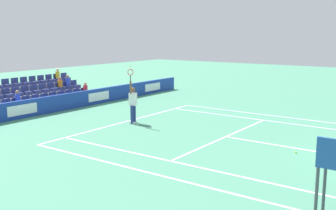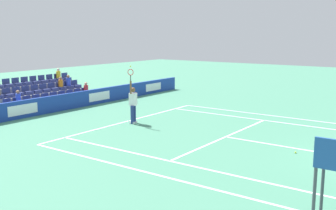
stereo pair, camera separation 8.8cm
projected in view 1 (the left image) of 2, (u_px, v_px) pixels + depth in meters
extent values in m
cube|color=white|center=(129.00, 121.00, 20.51)|extent=(10.97, 0.10, 0.01)
cube|color=white|center=(226.00, 137.00, 17.36)|extent=(8.23, 0.10, 0.01)
cube|color=white|center=(301.00, 149.00, 15.53)|extent=(0.10, 6.40, 0.01)
cube|color=white|center=(181.00, 163.00, 13.81)|extent=(0.10, 11.89, 0.01)
cube|color=white|center=(272.00, 121.00, 20.40)|extent=(0.10, 11.89, 0.01)
cube|color=white|center=(157.00, 175.00, 12.71)|extent=(0.10, 11.89, 0.01)
cube|color=white|center=(282.00, 117.00, 21.50)|extent=(0.10, 11.89, 0.01)
cube|color=white|center=(130.00, 121.00, 20.45)|extent=(0.10, 0.20, 0.01)
cube|color=#193899|center=(63.00, 102.00, 23.26)|extent=(22.07, 0.20, 0.94)
cube|color=white|center=(153.00, 87.00, 29.82)|extent=(1.77, 0.01, 0.53)
cube|color=white|center=(99.00, 96.00, 25.40)|extent=(1.77, 0.01, 0.53)
cube|color=white|center=(23.00, 110.00, 20.99)|extent=(1.77, 0.01, 0.53)
cylinder|color=navy|center=(134.00, 114.00, 20.00)|extent=(0.16, 0.16, 0.90)
cylinder|color=navy|center=(132.00, 115.00, 19.78)|extent=(0.16, 0.16, 0.90)
cube|color=white|center=(134.00, 122.00, 20.07)|extent=(0.18, 0.28, 0.08)
cube|color=white|center=(132.00, 123.00, 19.85)|extent=(0.18, 0.28, 0.08)
cube|color=white|center=(133.00, 99.00, 19.75)|extent=(0.30, 0.40, 0.60)
sphere|color=brown|center=(133.00, 90.00, 19.67)|extent=(0.24, 0.24, 0.24)
cylinder|color=brown|center=(131.00, 87.00, 19.45)|extent=(0.09, 0.09, 0.62)
cylinder|color=brown|center=(136.00, 98.00, 19.93)|extent=(0.09, 0.09, 0.56)
cylinder|color=black|center=(131.00, 78.00, 19.37)|extent=(0.04, 0.04, 0.28)
torus|color=red|center=(130.00, 72.00, 19.32)|extent=(0.10, 0.31, 0.31)
sphere|color=#D1E533|center=(130.00, 66.00, 19.27)|extent=(0.07, 0.07, 0.07)
cylinder|color=#474C54|center=(324.00, 197.00, 8.84)|extent=(0.07, 0.07, 1.71)
cylinder|color=#474C54|center=(316.00, 206.00, 8.36)|extent=(0.07, 0.07, 1.71)
cube|color=#23519E|center=(335.00, 153.00, 7.96)|extent=(0.06, 0.70, 0.55)
cube|color=#474C54|center=(322.00, 153.00, 8.43)|extent=(0.56, 0.05, 0.04)
cube|color=gray|center=(51.00, 105.00, 23.92)|extent=(6.20, 0.95, 0.42)
cube|color=navy|center=(86.00, 94.00, 26.10)|extent=(0.48, 0.44, 0.20)
cube|color=navy|center=(84.00, 90.00, 26.17)|extent=(0.48, 0.04, 0.30)
cube|color=navy|center=(79.00, 95.00, 25.60)|extent=(0.48, 0.44, 0.20)
cube|color=navy|center=(77.00, 91.00, 25.67)|extent=(0.48, 0.04, 0.30)
cube|color=navy|center=(71.00, 96.00, 25.11)|extent=(0.48, 0.44, 0.20)
cube|color=navy|center=(69.00, 92.00, 25.18)|extent=(0.48, 0.04, 0.30)
cube|color=navy|center=(63.00, 98.00, 24.61)|extent=(0.48, 0.44, 0.20)
cube|color=navy|center=(61.00, 93.00, 24.68)|extent=(0.48, 0.04, 0.30)
cube|color=navy|center=(55.00, 99.00, 24.11)|extent=(0.48, 0.44, 0.20)
cube|color=navy|center=(53.00, 94.00, 24.18)|extent=(0.48, 0.04, 0.30)
cube|color=navy|center=(47.00, 100.00, 23.62)|extent=(0.48, 0.44, 0.20)
cube|color=navy|center=(44.00, 96.00, 23.69)|extent=(0.48, 0.04, 0.30)
cube|color=navy|center=(38.00, 102.00, 23.12)|extent=(0.48, 0.44, 0.20)
cube|color=navy|center=(35.00, 97.00, 23.19)|extent=(0.48, 0.04, 0.30)
cube|color=navy|center=(28.00, 103.00, 22.62)|extent=(0.48, 0.44, 0.20)
cube|color=navy|center=(26.00, 98.00, 22.69)|extent=(0.48, 0.04, 0.30)
cube|color=navy|center=(19.00, 105.00, 22.13)|extent=(0.48, 0.44, 0.20)
cube|color=navy|center=(16.00, 100.00, 22.20)|extent=(0.48, 0.04, 0.30)
cube|color=navy|center=(8.00, 106.00, 21.63)|extent=(0.48, 0.44, 0.20)
cube|color=navy|center=(6.00, 101.00, 21.70)|extent=(0.48, 0.04, 0.30)
cube|color=gray|center=(41.00, 100.00, 24.43)|extent=(6.20, 0.95, 0.84)
cube|color=navy|center=(76.00, 86.00, 26.57)|extent=(0.48, 0.44, 0.20)
cube|color=navy|center=(74.00, 82.00, 26.64)|extent=(0.48, 0.04, 0.30)
cube|color=navy|center=(68.00, 87.00, 26.07)|extent=(0.48, 0.44, 0.20)
cube|color=navy|center=(66.00, 83.00, 26.14)|extent=(0.48, 0.04, 0.30)
cube|color=navy|center=(61.00, 88.00, 25.58)|extent=(0.48, 0.44, 0.20)
cube|color=navy|center=(59.00, 84.00, 25.65)|extent=(0.48, 0.04, 0.30)
cube|color=navy|center=(53.00, 89.00, 25.08)|extent=(0.48, 0.44, 0.20)
cube|color=navy|center=(51.00, 85.00, 25.15)|extent=(0.48, 0.04, 0.30)
cube|color=navy|center=(45.00, 91.00, 24.58)|extent=(0.48, 0.44, 0.20)
cube|color=navy|center=(42.00, 86.00, 24.65)|extent=(0.48, 0.04, 0.30)
cube|color=navy|center=(36.00, 92.00, 24.09)|extent=(0.48, 0.44, 0.20)
cube|color=navy|center=(34.00, 87.00, 24.16)|extent=(0.48, 0.04, 0.30)
cube|color=navy|center=(27.00, 93.00, 23.59)|extent=(0.48, 0.44, 0.20)
cube|color=navy|center=(25.00, 88.00, 23.66)|extent=(0.48, 0.04, 0.30)
cube|color=navy|center=(18.00, 94.00, 23.09)|extent=(0.48, 0.44, 0.20)
cube|color=navy|center=(15.00, 90.00, 23.16)|extent=(0.48, 0.04, 0.30)
cube|color=navy|center=(8.00, 96.00, 22.60)|extent=(0.48, 0.44, 0.20)
cube|color=navy|center=(5.00, 91.00, 22.67)|extent=(0.48, 0.04, 0.30)
cube|color=gray|center=(31.00, 95.00, 24.93)|extent=(6.20, 0.95, 1.26)
cube|color=navy|center=(66.00, 79.00, 27.04)|extent=(0.48, 0.44, 0.20)
cube|color=navy|center=(64.00, 75.00, 27.11)|extent=(0.48, 0.04, 0.30)
cube|color=navy|center=(58.00, 80.00, 26.54)|extent=(0.48, 0.44, 0.20)
cube|color=navy|center=(56.00, 76.00, 26.61)|extent=(0.48, 0.04, 0.30)
cube|color=navy|center=(51.00, 81.00, 26.05)|extent=(0.48, 0.44, 0.20)
cube|color=navy|center=(49.00, 77.00, 26.12)|extent=(0.48, 0.04, 0.30)
cube|color=navy|center=(43.00, 82.00, 25.55)|extent=(0.48, 0.44, 0.20)
cube|color=navy|center=(40.00, 77.00, 25.62)|extent=(0.48, 0.04, 0.30)
cube|color=navy|center=(34.00, 83.00, 25.05)|extent=(0.48, 0.44, 0.20)
cube|color=navy|center=(32.00, 78.00, 25.12)|extent=(0.48, 0.04, 0.30)
cube|color=navy|center=(26.00, 84.00, 24.56)|extent=(0.48, 0.44, 0.20)
cube|color=navy|center=(23.00, 79.00, 24.63)|extent=(0.48, 0.04, 0.30)
cube|color=navy|center=(17.00, 85.00, 24.06)|extent=(0.48, 0.44, 0.20)
cube|color=navy|center=(14.00, 80.00, 24.13)|extent=(0.48, 0.04, 0.30)
cube|color=navy|center=(7.00, 86.00, 23.56)|extent=(0.48, 0.44, 0.20)
cube|color=navy|center=(5.00, 81.00, 23.63)|extent=(0.48, 0.04, 0.30)
cylinder|color=orange|center=(60.00, 83.00, 25.55)|extent=(0.28, 0.28, 0.43)
sphere|color=#9E7251|center=(60.00, 78.00, 25.50)|extent=(0.20, 0.20, 0.20)
cylinder|color=blue|center=(68.00, 82.00, 26.04)|extent=(0.28, 0.28, 0.50)
sphere|color=#9E7251|center=(67.00, 76.00, 25.98)|extent=(0.20, 0.20, 0.20)
cylinder|color=blue|center=(18.00, 98.00, 22.09)|extent=(0.28, 0.28, 0.50)
sphere|color=#9E7251|center=(17.00, 92.00, 22.03)|extent=(0.20, 0.20, 0.20)
cylinder|color=red|center=(85.00, 89.00, 26.07)|extent=(0.28, 0.28, 0.45)
sphere|color=#D3A884|center=(85.00, 84.00, 26.01)|extent=(0.20, 0.20, 0.20)
cylinder|color=yellow|center=(58.00, 75.00, 26.51)|extent=(0.28, 0.28, 0.45)
sphere|color=beige|center=(57.00, 70.00, 26.46)|extent=(0.20, 0.20, 0.20)
sphere|color=#D1E533|center=(296.00, 152.00, 15.00)|extent=(0.07, 0.07, 0.07)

